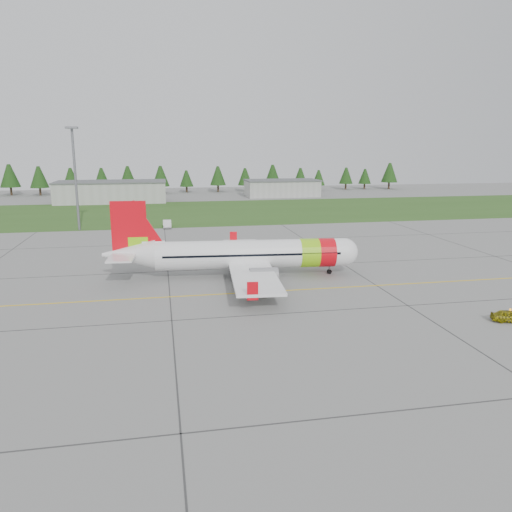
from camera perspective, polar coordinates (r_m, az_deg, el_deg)
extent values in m
plane|color=gray|center=(52.29, 7.15, -6.29)|extent=(320.00, 320.00, 0.00)
cylinder|color=white|center=(64.96, -0.50, 0.22)|extent=(24.89, 5.69, 3.70)
sphere|color=white|center=(67.29, 10.01, 0.46)|extent=(3.70, 3.70, 3.70)
cone|color=white|center=(65.26, -14.31, 0.18)|extent=(6.92, 4.23, 3.70)
cube|color=black|center=(67.30, 10.25, 0.74)|extent=(1.71, 2.58, 0.53)
cylinder|color=#91E010|center=(66.13, 6.06, 0.37)|extent=(2.77, 3.97, 3.78)
cylinder|color=red|center=(66.65, 7.97, 0.41)|extent=(2.39, 3.94, 3.78)
cube|color=white|center=(65.15, -0.91, -0.69)|extent=(7.67, 30.69, 0.34)
cube|color=red|center=(79.70, -2.60, 2.12)|extent=(1.15, 0.26, 1.90)
cube|color=red|center=(50.40, -0.39, -4.02)|extent=(1.15, 0.26, 1.90)
cylinder|color=gray|center=(70.46, -0.15, -0.11)|extent=(3.57, 2.26, 1.99)
cylinder|color=gray|center=(60.39, 0.90, -2.26)|extent=(3.57, 2.26, 1.99)
cube|color=red|center=(64.65, -14.30, 2.94)|extent=(4.38, 0.70, 7.21)
cube|color=#91E010|center=(64.87, -13.29, 1.15)|extent=(2.49, 0.60, 2.28)
cube|color=white|center=(65.28, -14.74, 0.37)|extent=(3.91, 11.12, 0.21)
cylinder|color=slate|center=(67.30, 8.39, -1.48)|extent=(0.17, 0.17, 1.33)
cylinder|color=black|center=(67.38, 8.38, -1.76)|extent=(0.66, 0.32, 0.65)
cylinder|color=slate|center=(67.88, -1.92, -1.02)|extent=(0.21, 0.21, 1.80)
cylinder|color=black|center=(67.95, -2.23, -1.36)|extent=(1.02, 0.51, 0.99)
cylinder|color=slate|center=(62.74, -1.55, -2.15)|extent=(0.21, 0.21, 1.80)
cylinder|color=black|center=(62.81, -1.89, -2.52)|extent=(1.02, 0.51, 0.99)
imported|color=#D7CA0B|center=(54.30, 27.11, -5.03)|extent=(1.52, 1.65, 3.37)
imported|color=white|center=(105.76, -10.15, 4.50)|extent=(1.69, 1.60, 4.84)
cube|color=#30561E|center=(131.02, -3.96, 5.12)|extent=(320.00, 50.00, 0.03)
cube|color=gold|center=(59.58, 4.79, -3.87)|extent=(120.00, 0.25, 0.02)
cube|color=#A8A8A3|center=(158.26, -16.18, 7.01)|extent=(32.00, 14.00, 6.00)
cube|color=#A8A8A3|center=(170.52, 2.97, 7.71)|extent=(24.00, 12.00, 5.20)
cylinder|color=slate|center=(106.49, -19.91, 8.12)|extent=(0.50, 0.50, 20.00)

